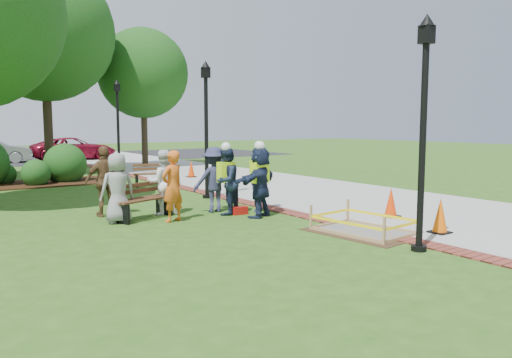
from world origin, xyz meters
TOP-DOWN VIEW (x-y plane):
  - ground at (0.00, 0.00)m, footprint 100.00×100.00m
  - sidewalk at (5.00, 10.00)m, footprint 6.00×60.00m
  - brick_edging at (1.75, 10.00)m, footprint 0.50×60.00m
  - mulch_bed at (-3.00, 12.00)m, footprint 7.00×3.00m
  - parking_lot at (0.00, 27.00)m, footprint 36.00×12.00m
  - wet_concrete_pad at (1.58, -1.33)m, footprint 1.95×2.48m
  - bench_near at (-1.74, 2.84)m, footprint 1.70×1.06m
  - bench_far at (1.11, 8.74)m, footprint 1.64×0.91m
  - cone_front at (2.82, -2.34)m, footprint 0.39×0.39m
  - cone_back at (3.44, -0.49)m, footprint 0.38×0.38m
  - cone_far at (3.64, 10.69)m, footprint 0.38×0.38m
  - toolbox at (0.54, 2.03)m, footprint 0.42×0.25m
  - lamp_near at (1.25, -3.00)m, footprint 0.28×0.28m
  - lamp_mid at (1.25, 5.00)m, footprint 0.28×0.28m
  - lamp_far at (1.25, 13.00)m, footprint 0.28×0.28m
  - tree_back at (-1.08, 15.75)m, footprint 6.27×6.27m
  - tree_right at (4.11, 17.02)m, footprint 4.79×4.79m
  - shrub_c at (-2.52, 11.48)m, footprint 1.08×1.08m
  - shrub_d at (-1.28, 12.11)m, footprint 1.67×1.67m
  - shrub_e at (-3.40, 12.78)m, footprint 0.86×0.86m
  - casual_person_a at (-2.41, 2.73)m, footprint 0.54×0.35m
  - casual_person_b at (-1.28, 2.14)m, footprint 0.63×0.52m
  - casual_person_c at (-1.08, 3.11)m, footprint 0.61×0.47m
  - casual_person_d at (-2.37, 3.73)m, footprint 0.58×0.38m
  - casual_person_e at (0.20, 2.72)m, footprint 0.61×0.46m
  - hivis_worker_a at (0.77, 1.43)m, footprint 0.66×0.56m
  - hivis_worker_b at (1.22, 2.12)m, footprint 0.61×0.66m
  - hivis_worker_c at (0.26, 2.20)m, footprint 0.65×0.59m
  - parked_car_c at (2.34, 24.54)m, footprint 2.26×4.91m

SIDE VIEW (x-z plane):
  - ground at x=0.00m, z-range 0.00..0.00m
  - shrub_c at x=-2.52m, z-range -0.54..0.54m
  - shrub_d at x=-1.28m, z-range -0.84..0.84m
  - shrub_e at x=-3.40m, z-range -0.43..0.43m
  - parked_car_c at x=2.34m, z-range -0.79..0.79m
  - parking_lot at x=0.00m, z-range 0.00..0.01m
  - sidewalk at x=5.00m, z-range 0.00..0.02m
  - brick_edging at x=1.75m, z-range 0.00..0.03m
  - mulch_bed at x=-3.00m, z-range -0.01..0.04m
  - toolbox at x=0.54m, z-range 0.00..0.20m
  - wet_concrete_pad at x=1.58m, z-range -0.04..0.51m
  - bench_far at x=1.11m, z-range -0.15..0.69m
  - bench_near at x=-1.74m, z-range -0.16..0.72m
  - cone_far at x=3.64m, z-range -0.01..0.73m
  - cone_back at x=3.44m, z-range -0.01..0.74m
  - cone_front at x=2.82m, z-range -0.01..0.76m
  - casual_person_a at x=-2.41m, z-range 0.00..1.66m
  - casual_person_c at x=-1.08m, z-range 0.00..1.67m
  - casual_person_b at x=-1.28m, z-range 0.00..1.70m
  - casual_person_e at x=0.20m, z-range 0.00..1.72m
  - casual_person_d at x=-2.37m, z-range 0.00..1.78m
  - hivis_worker_c at x=0.26m, z-range -0.01..1.86m
  - hivis_worker_b at x=1.22m, z-range -0.01..1.87m
  - hivis_worker_a at x=0.77m, z-range -0.01..1.90m
  - lamp_near at x=1.25m, z-range 0.35..4.61m
  - lamp_mid at x=1.25m, z-range 0.35..4.61m
  - lamp_far at x=1.25m, z-range 0.35..4.61m
  - tree_right at x=4.11m, z-range 1.30..8.70m
  - tree_back at x=-1.08m, z-range 1.66..11.26m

